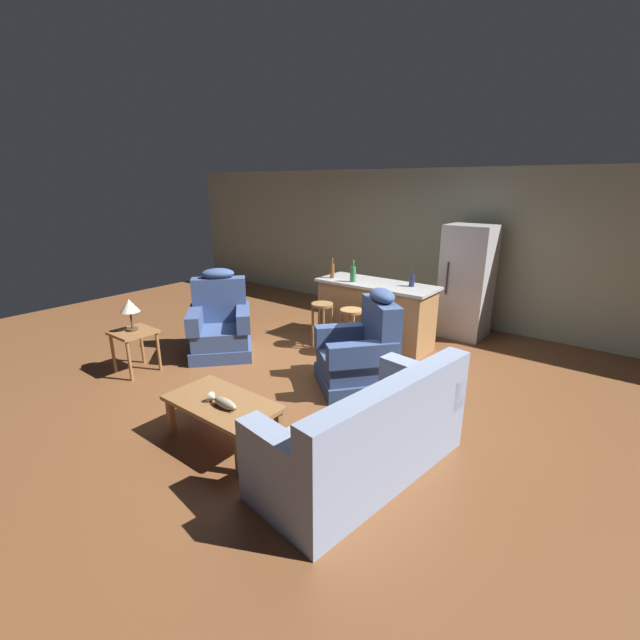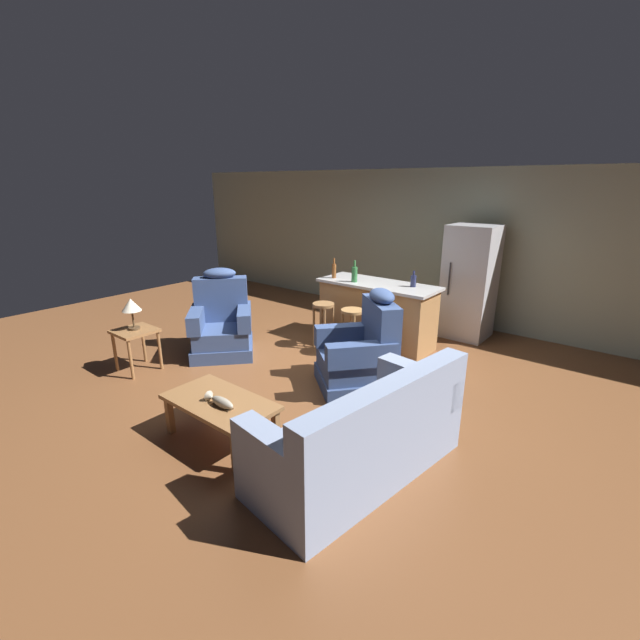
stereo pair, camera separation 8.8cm
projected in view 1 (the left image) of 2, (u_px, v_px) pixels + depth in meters
ground_plane at (320, 372)px, 5.60m from camera, size 12.00×12.00×0.00m
back_wall at (429, 246)px, 7.55m from camera, size 12.00×0.05×2.60m
coffee_table at (222, 406)px, 4.00m from camera, size 1.10×0.60×0.42m
fish_figurine at (223, 402)px, 3.87m from camera, size 0.34×0.10×0.10m
couch at (367, 438)px, 3.54m from camera, size 1.10×2.00×0.94m
recliner_near_lamp at (220, 325)px, 6.11m from camera, size 1.19×1.19×1.20m
recliner_near_island at (362, 353)px, 5.09m from camera, size 1.18×1.18×1.20m
end_table at (134, 338)px, 5.48m from camera, size 0.48×0.48×0.56m
table_lamp at (130, 307)px, 5.36m from camera, size 0.24×0.24×0.41m
kitchen_island at (375, 313)px, 6.47m from camera, size 1.80×0.70×0.95m
bar_stool_left at (322, 317)px, 6.30m from camera, size 0.32×0.32×0.68m
bar_stool_middle at (351, 324)px, 6.00m from camera, size 0.32×0.32×0.68m
bar_stool_right at (383, 331)px, 5.70m from camera, size 0.32×0.32×0.68m
refrigerator at (467, 282)px, 6.70m from camera, size 0.70×0.69×1.76m
bottle_tall_green at (353, 274)px, 6.34m from camera, size 0.09×0.09×0.32m
bottle_short_amber at (412, 280)px, 6.07m from camera, size 0.08×0.08×0.23m
bottle_wine_dark at (332, 270)px, 6.60m from camera, size 0.07×0.07×0.31m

